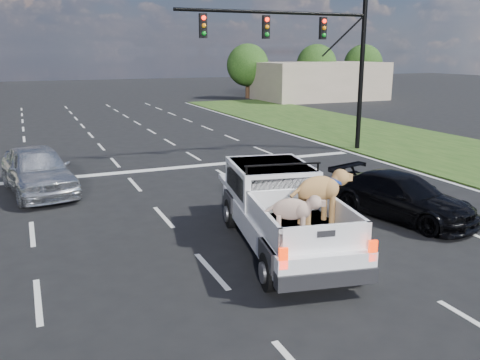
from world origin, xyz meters
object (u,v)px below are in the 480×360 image
object	(u,v)px
black_coupe	(402,197)
silver_sedan	(38,170)
traffic_signal	(318,49)
pickup_truck	(284,208)

from	to	relation	value
black_coupe	silver_sedan	bearing A→B (deg)	128.54
silver_sedan	black_coupe	distance (m)	11.60
traffic_signal	pickup_truck	xyz separation A→B (m)	(-6.88, -9.88, -3.74)
pickup_truck	black_coupe	bearing A→B (deg)	19.93
pickup_truck	silver_sedan	bearing A→B (deg)	135.47
silver_sedan	black_coupe	size ratio (longest dim) A/B	1.08
silver_sedan	pickup_truck	bearing A→B (deg)	-64.32
pickup_truck	black_coupe	xyz separation A→B (m)	(4.13, 0.66, -0.36)
silver_sedan	traffic_signal	bearing A→B (deg)	1.97
traffic_signal	silver_sedan	distance (m)	12.93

